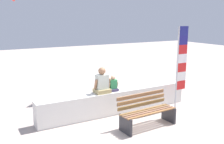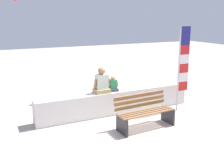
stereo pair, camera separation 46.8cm
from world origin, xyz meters
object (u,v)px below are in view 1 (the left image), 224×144
Objects in this scene: park_bench at (146,112)px; person_adult at (102,83)px; flag_banner at (180,62)px; person_child at (113,85)px.

park_bench is 2.12× the size of person_adult.
person_child is at bearing 162.40° from flag_banner.
person_child is 2.27m from flag_banner.
person_adult is (-0.68, 1.31, 0.59)m from park_bench.
person_child is at bearing 103.29° from park_bench.
person_child is 0.19× the size of flag_banner.
person_adult is 1.56× the size of person_child.
flag_banner is at bearing 20.12° from park_bench.
flag_banner is at bearing -17.60° from person_child.
person_adult is at bearing 117.60° from park_bench.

